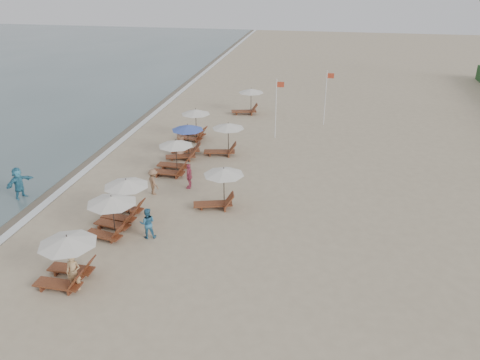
% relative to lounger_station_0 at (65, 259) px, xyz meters
% --- Properties ---
extents(ground, '(160.00, 160.00, 0.00)m').
position_rel_lounger_station_0_xyz_m(ground, '(6.27, 3.48, -1.16)').
color(ground, tan).
rests_on(ground, ground).
extents(wet_sand_band, '(3.20, 140.00, 0.01)m').
position_rel_lounger_station_0_xyz_m(wet_sand_band, '(-6.23, 13.48, -1.15)').
color(wet_sand_band, '#6B5E4C').
rests_on(wet_sand_band, ground).
extents(foam_line, '(0.50, 140.00, 0.02)m').
position_rel_lounger_station_0_xyz_m(foam_line, '(-4.93, 13.48, -1.15)').
color(foam_line, white).
rests_on(foam_line, ground).
extents(lounger_station_0, '(2.67, 2.41, 2.24)m').
position_rel_lounger_station_0_xyz_m(lounger_station_0, '(0.00, 0.00, 0.00)').
color(lounger_station_0, brown).
rests_on(lounger_station_0, ground).
extents(lounger_station_1, '(2.65, 2.44, 2.10)m').
position_rel_lounger_station_0_xyz_m(lounger_station_1, '(0.12, 4.01, -0.01)').
color(lounger_station_1, brown).
rests_on(lounger_station_1, ground).
extents(lounger_station_2, '(2.56, 2.34, 2.18)m').
position_rel_lounger_station_0_xyz_m(lounger_station_2, '(0.13, 5.80, 0.02)').
color(lounger_station_2, brown).
rests_on(lounger_station_2, ground).
extents(lounger_station_3, '(2.67, 2.20, 2.22)m').
position_rel_lounger_station_0_xyz_m(lounger_station_3, '(0.77, 11.91, -0.13)').
color(lounger_station_3, brown).
rests_on(lounger_station_3, ground).
extents(lounger_station_4, '(2.64, 2.51, 2.34)m').
position_rel_lounger_station_0_xyz_m(lounger_station_4, '(0.75, 14.72, -0.06)').
color(lounger_station_4, brown).
rests_on(lounger_station_4, ground).
extents(lounger_station_5, '(2.52, 2.18, 2.34)m').
position_rel_lounger_station_0_xyz_m(lounger_station_5, '(0.35, 18.43, 0.02)').
color(lounger_station_5, brown).
rests_on(lounger_station_5, ground).
extents(inland_station_0, '(2.85, 2.24, 2.22)m').
position_rel_lounger_station_0_xyz_m(inland_station_0, '(4.69, 7.83, 0.15)').
color(inland_station_0, brown).
rests_on(inland_station_0, ground).
extents(inland_station_1, '(2.87, 2.24, 2.22)m').
position_rel_lounger_station_0_xyz_m(inland_station_1, '(3.29, 15.68, 0.13)').
color(inland_station_1, brown).
rests_on(inland_station_1, ground).
extents(inland_station_2, '(2.91, 2.24, 2.22)m').
position_rel_lounger_station_0_xyz_m(inland_station_2, '(3.22, 25.81, 0.11)').
color(inland_station_2, brown).
rests_on(inland_station_2, ground).
extents(beachgoer_near, '(0.63, 0.44, 1.64)m').
position_rel_lounger_station_0_xyz_m(beachgoer_near, '(0.52, -0.39, -0.34)').
color(beachgoer_near, tan).
rests_on(beachgoer_near, ground).
extents(beachgoer_mid_a, '(0.91, 0.80, 1.57)m').
position_rel_lounger_station_0_xyz_m(beachgoer_mid_a, '(2.02, 4.07, -0.37)').
color(beachgoer_mid_a, teal).
rests_on(beachgoer_mid_a, ground).
extents(beachgoer_mid_b, '(1.11, 1.11, 1.55)m').
position_rel_lounger_station_0_xyz_m(beachgoer_mid_b, '(0.64, 8.76, -0.38)').
color(beachgoer_mid_b, '#8E6648').
rests_on(beachgoer_mid_b, ground).
extents(beachgoer_far_a, '(0.40, 0.91, 1.53)m').
position_rel_lounger_station_0_xyz_m(beachgoer_far_a, '(2.43, 9.95, -0.39)').
color(beachgoer_far_a, '#C9506D').
rests_on(beachgoer_far_a, ground).
extents(beachgoer_far_b, '(0.76, 0.97, 1.76)m').
position_rel_lounger_station_0_xyz_m(beachgoer_far_b, '(0.46, 14.68, -0.28)').
color(beachgoer_far_b, tan).
rests_on(beachgoer_far_b, ground).
extents(waterline_walker, '(1.09, 1.83, 1.88)m').
position_rel_lounger_station_0_xyz_m(waterline_walker, '(-6.63, 6.86, -0.22)').
color(waterline_walker, teal).
rests_on(waterline_walker, ground).
extents(flag_pole_near, '(0.60, 0.08, 4.53)m').
position_rel_lounger_station_0_xyz_m(flag_pole_near, '(6.41, 19.86, 1.35)').
color(flag_pole_near, silver).
rests_on(flag_pole_near, ground).
extents(flag_pole_far, '(0.60, 0.08, 4.47)m').
position_rel_lounger_station_0_xyz_m(flag_pole_far, '(9.98, 23.85, 1.32)').
color(flag_pole_far, silver).
rests_on(flag_pole_far, ground).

